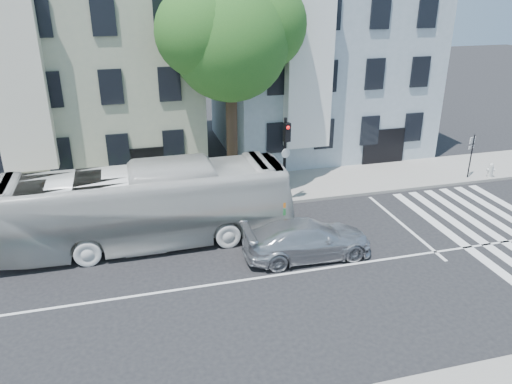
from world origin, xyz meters
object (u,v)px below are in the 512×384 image
object	(u,v)px
bus	(145,206)
fire_hydrant	(491,170)
traffic_signal	(286,151)
sedan	(308,239)

from	to	relation	value
bus	fire_hydrant	bearing A→B (deg)	-82.72
traffic_signal	bus	bearing A→B (deg)	-177.22
sedan	bus	bearing A→B (deg)	66.81
sedan	fire_hydrant	bearing A→B (deg)	-66.53
bus	traffic_signal	world-z (taller)	traffic_signal
sedan	fire_hydrant	distance (m)	13.66
fire_hydrant	bus	bearing A→B (deg)	-172.41
sedan	traffic_signal	size ratio (longest dim) A/B	1.18
bus	traffic_signal	size ratio (longest dim) A/B	2.76
sedan	traffic_signal	distance (m)	5.31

